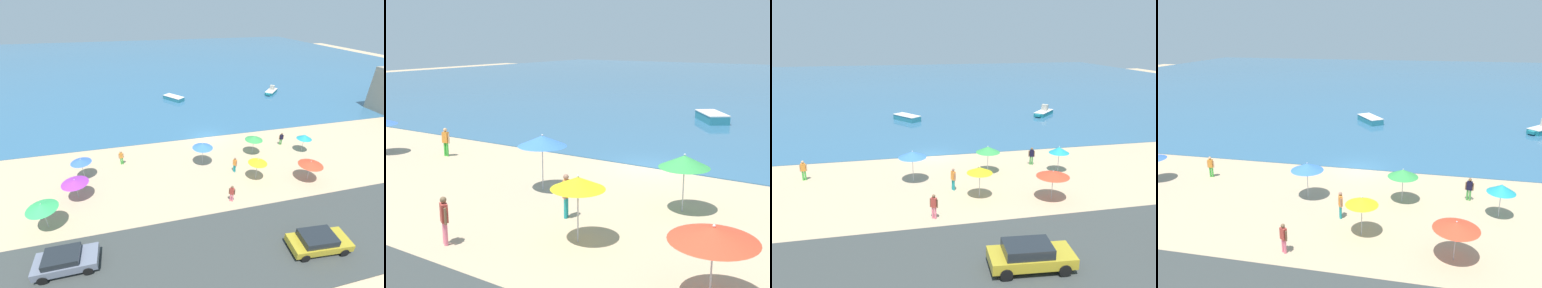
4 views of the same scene
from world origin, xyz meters
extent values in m
plane|color=tan|center=(0.00, 0.00, 0.00)|extent=(160.00, 160.00, 0.00)
cube|color=#326185|center=(0.00, 55.00, 0.03)|extent=(150.00, 110.00, 0.05)
cube|color=#393E3C|center=(0.00, -18.00, 0.03)|extent=(80.00, 8.00, 0.06)
cylinder|color=#B2B2B7|center=(-16.94, -12.21, 1.00)|extent=(0.05, 0.05, 2.01)
cone|color=#36AF5B|center=(-16.94, -12.21, 2.18)|extent=(2.35, 2.35, 0.44)
sphere|color=silver|center=(-16.94, -12.21, 2.43)|extent=(0.08, 0.08, 0.08)
cylinder|color=#B2B2B7|center=(-2.41, -6.16, 1.06)|extent=(0.05, 0.05, 2.12)
cone|color=#3B72D0|center=(-2.41, -6.16, 2.31)|extent=(2.24, 2.24, 0.48)
sphere|color=silver|center=(-2.41, -6.16, 2.58)|extent=(0.08, 0.08, 0.08)
cylinder|color=#B2B2B7|center=(-15.09, -8.97, 0.85)|extent=(0.05, 0.05, 1.71)
cone|color=purple|center=(-15.09, -8.97, 1.84)|extent=(2.36, 2.36, 0.36)
sphere|color=silver|center=(-15.09, -8.97, 2.05)|extent=(0.08, 0.08, 0.08)
cylinder|color=#B2B2B7|center=(7.14, -11.59, 0.91)|extent=(0.05, 0.05, 1.82)
cone|color=#ED4126|center=(7.14, -11.59, 1.96)|extent=(2.37, 2.37, 0.38)
sphere|color=silver|center=(7.14, -11.59, 2.18)|extent=(0.08, 0.08, 0.08)
cylinder|color=#B2B2B7|center=(-14.94, -5.68, 0.93)|extent=(0.05, 0.05, 1.85)
cone|color=blue|center=(-14.94, -5.68, 1.98)|extent=(2.03, 2.03, 0.36)
sphere|color=silver|center=(-14.94, -5.68, 2.20)|extent=(0.08, 0.08, 0.08)
cylinder|color=#B2B2B7|center=(4.03, -5.39, 0.94)|extent=(0.05, 0.05, 1.89)
cone|color=green|center=(4.03, -5.39, 2.09)|extent=(2.05, 2.05, 0.49)
sphere|color=silver|center=(4.03, -5.39, 2.36)|extent=(0.08, 0.08, 0.08)
cylinder|color=#B2B2B7|center=(10.11, -6.33, 0.87)|extent=(0.05, 0.05, 1.73)
cone|color=teal|center=(10.11, -6.33, 1.94)|extent=(1.74, 1.74, 0.52)
sphere|color=silver|center=(10.11, -6.33, 2.23)|extent=(0.08, 0.08, 0.08)
cylinder|color=#B2B2B7|center=(2.11, -10.19, 0.98)|extent=(0.05, 0.05, 1.96)
cone|color=yellow|center=(2.11, -10.19, 2.12)|extent=(1.88, 1.88, 0.42)
sphere|color=silver|center=(2.11, -10.19, 2.36)|extent=(0.08, 0.08, 0.08)
cylinder|color=#459744|center=(8.57, -4.25, 0.39)|extent=(0.14, 0.14, 0.78)
cylinder|color=#459744|center=(8.40, -4.20, 0.39)|extent=(0.14, 0.14, 0.78)
cube|color=black|center=(8.49, -4.23, 1.08)|extent=(0.40, 0.30, 0.61)
sphere|color=brown|center=(8.49, -4.23, 1.52)|extent=(0.22, 0.22, 0.22)
cylinder|color=brown|center=(8.72, -4.28, 1.03)|extent=(0.09, 0.09, 0.55)
cylinder|color=brown|center=(8.25, -4.17, 1.03)|extent=(0.09, 0.09, 0.55)
cylinder|color=teal|center=(0.50, -8.58, 0.42)|extent=(0.14, 0.14, 0.85)
cylinder|color=teal|center=(0.43, -8.41, 0.42)|extent=(0.14, 0.14, 0.85)
cube|color=orange|center=(0.47, -8.50, 1.18)|extent=(0.34, 0.42, 0.67)
sphere|color=#9C6E57|center=(0.47, -8.50, 1.65)|extent=(0.22, 0.22, 0.22)
cylinder|color=#9C6E57|center=(0.56, -8.72, 1.13)|extent=(0.09, 0.09, 0.60)
cylinder|color=#9C6E57|center=(0.38, -8.27, 1.13)|extent=(0.09, 0.09, 0.60)
cylinder|color=#EC6C85|center=(-1.64, -12.74, 0.41)|extent=(0.14, 0.14, 0.81)
cylinder|color=#EC6C85|center=(-1.49, -12.83, 0.41)|extent=(0.14, 0.14, 0.81)
cube|color=#B43C33|center=(-1.57, -12.78, 1.14)|extent=(0.42, 0.38, 0.64)
sphere|color=brown|center=(-1.57, -12.78, 1.59)|extent=(0.22, 0.22, 0.22)
cylinder|color=brown|center=(-1.77, -12.66, 1.09)|extent=(0.09, 0.09, 0.58)
cylinder|color=brown|center=(-1.36, -12.91, 1.09)|extent=(0.09, 0.09, 0.58)
cylinder|color=green|center=(-11.04, -4.06, 0.41)|extent=(0.14, 0.14, 0.81)
cylinder|color=green|center=(-11.22, -4.08, 0.41)|extent=(0.14, 0.14, 0.81)
cube|color=orange|center=(-11.13, -4.07, 1.13)|extent=(0.38, 0.26, 0.64)
sphere|color=tan|center=(-11.13, -4.07, 1.58)|extent=(0.22, 0.22, 0.22)
cylinder|color=tan|center=(-10.90, -4.05, 1.08)|extent=(0.09, 0.09, 0.58)
cylinder|color=tan|center=(-11.37, -4.10, 1.08)|extent=(0.09, 0.09, 0.58)
cube|color=#AD9524|center=(2.57, -19.17, 0.66)|extent=(4.47, 2.19, 0.56)
cube|color=#1E2328|center=(2.36, -19.15, 1.20)|extent=(2.55, 1.81, 0.52)
cylinder|color=black|center=(4.12, -18.43, 0.38)|extent=(0.66, 0.27, 0.64)
cylinder|color=black|center=(3.97, -20.16, 0.38)|extent=(0.66, 0.27, 0.64)
cylinder|color=black|center=(1.18, -18.18, 0.38)|extent=(0.66, 0.27, 0.64)
cylinder|color=black|center=(1.03, -19.91, 0.38)|extent=(0.66, 0.27, 0.64)
cube|color=slate|center=(-14.76, -16.48, 0.68)|extent=(4.04, 1.80, 0.60)
cube|color=#1E2328|center=(-14.96, -16.48, 1.20)|extent=(2.26, 1.58, 0.45)
cylinder|color=black|center=(-13.39, -15.63, 0.38)|extent=(0.64, 0.22, 0.64)
cylinder|color=black|center=(-13.38, -17.31, 0.38)|extent=(0.64, 0.22, 0.64)
cylinder|color=black|center=(-16.13, -15.64, 0.38)|extent=(0.64, 0.22, 0.64)
cylinder|color=black|center=(-16.12, -17.32, 0.38)|extent=(0.64, 0.22, 0.64)
cube|color=teal|center=(-1.59, 16.11, 0.39)|extent=(3.66, 4.15, 0.67)
cube|color=teal|center=(-2.89, 17.87, 0.45)|extent=(0.99, 0.89, 0.40)
cube|color=silver|center=(-1.59, 16.11, 0.76)|extent=(3.72, 4.20, 0.08)
cube|color=#1D7780|center=(18.20, 15.57, 0.32)|extent=(3.84, 3.88, 0.53)
cube|color=#1D7780|center=(16.66, 13.98, 0.37)|extent=(0.88, 0.87, 0.32)
cube|color=silver|center=(18.20, 15.57, 0.62)|extent=(3.89, 3.94, 0.08)
cube|color=#B2AD9E|center=(18.48, 15.85, 1.07)|extent=(1.03, 1.03, 0.97)
camera|label=1|loc=(-9.37, -29.42, 15.70)|focal=24.00mm
camera|label=2|loc=(10.46, -23.13, 6.86)|focal=45.00mm
camera|label=3|loc=(-4.12, -34.68, 11.59)|focal=35.00mm
camera|label=4|loc=(5.40, -28.84, 11.36)|focal=35.00mm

